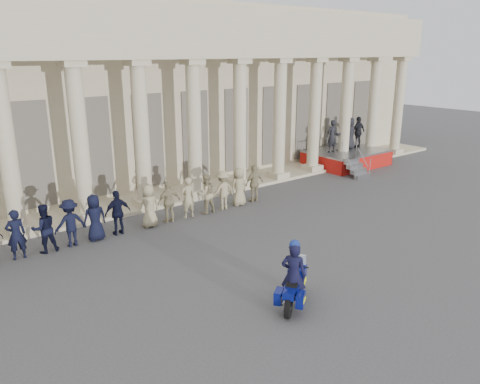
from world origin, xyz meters
name	(u,v)px	position (x,y,z in m)	size (l,w,h in m)	color
ground	(296,263)	(0.00, 0.00, 0.00)	(90.00, 90.00, 0.00)	#3F3F41
building	(105,92)	(0.00, 14.74, 4.52)	(40.00, 12.50, 9.00)	tan
officer_rank	(43,229)	(-6.14, 5.90, 0.85)	(18.98, 0.65, 1.71)	black
reviewing_stand	(348,141)	(12.03, 7.98, 1.47)	(4.59, 4.32, 2.82)	gray
motorcycle	(294,286)	(-1.87, -1.80, 0.54)	(1.66, 1.35, 1.24)	black
rider	(294,274)	(-1.95, -1.86, 0.95)	(0.75, 0.80, 1.93)	black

